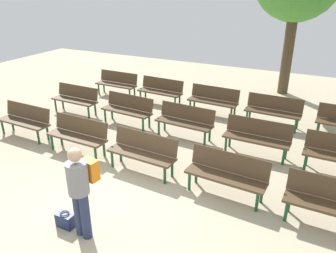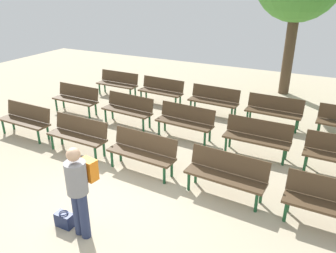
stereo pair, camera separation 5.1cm
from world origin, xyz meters
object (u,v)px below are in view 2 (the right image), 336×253
(visitor_with_backpack, at_px, (79,187))
(bench_r1_c0, at_px, (76,97))
(bench_r2_c3, at_px, (274,110))
(bench_r2_c2, at_px, (214,99))
(bench_r0_c3, at_px, (226,173))
(bench_r1_c2, at_px, (185,120))
(bench_r0_c2, at_px, (143,150))
(bench_r2_c0, at_px, (118,82))
(bench_r1_c1, at_px, (128,108))
(handbag, at_px, (65,220))
(bench_r2_c1, at_px, (161,90))
(bench_r0_c4, at_px, (333,202))
(bench_r0_c1, at_px, (78,133))
(bench_r0_c0, at_px, (26,118))
(bench_r1_c3, at_px, (257,136))

(visitor_with_backpack, bearing_deg, bench_r1_c0, -39.41)
(bench_r2_c3, bearing_deg, bench_r2_c2, 178.73)
(bench_r0_c3, relative_size, bench_r1_c2, 1.00)
(bench_r1_c2, distance_m, bench_r2_c2, 2.00)
(bench_r0_c2, height_order, bench_r1_c0, same)
(bench_r2_c0, height_order, visitor_with_backpack, visitor_with_backpack)
(bench_r1_c1, xyz_separation_m, handbag, (1.51, -4.38, -0.37))
(bench_r2_c3, xyz_separation_m, visitor_with_backpack, (-1.95, -6.18, 0.43))
(bench_r0_c3, height_order, bench_r2_c0, same)
(bench_r0_c3, xyz_separation_m, visitor_with_backpack, (-1.78, -2.18, 0.43))
(bench_r2_c1, distance_m, visitor_with_backpack, 6.73)
(bench_r2_c1, height_order, visitor_with_backpack, visitor_with_backpack)
(bench_r0_c3, height_order, bench_r2_c1, same)
(handbag, bearing_deg, bench_r2_c3, 68.94)
(bench_r1_c0, distance_m, handbag, 5.70)
(bench_r0_c3, xyz_separation_m, bench_r2_c2, (-1.72, 4.12, 0.00))
(bench_r0_c4, xyz_separation_m, bench_r1_c2, (-3.74, 2.22, 0.00))
(bench_r0_c1, bearing_deg, bench_r0_c3, -0.49)
(bench_r0_c0, bearing_deg, bench_r1_c1, 45.08)
(bench_r0_c3, distance_m, bench_r2_c3, 4.01)
(bench_r0_c1, xyz_separation_m, bench_r0_c3, (3.84, -0.14, 0.00))
(bench_r0_c0, height_order, bench_r0_c1, same)
(bench_r1_c2, relative_size, bench_r2_c1, 1.00)
(bench_r0_c4, height_order, bench_r1_c1, same)
(bench_r0_c3, bearing_deg, bench_r0_c0, -178.72)
(bench_r1_c1, bearing_deg, bench_r1_c0, -177.60)
(bench_r0_c3, height_order, bench_r1_c3, same)
(bench_r2_c0, distance_m, bench_r2_c1, 1.88)
(bench_r1_c3, distance_m, bench_r2_c1, 4.47)
(bench_r0_c2, xyz_separation_m, bench_r2_c2, (0.24, 4.05, 0.00))
(bench_r1_c1, height_order, handbag, bench_r1_c1)
(bench_r0_c1, bearing_deg, bench_r0_c4, -0.83)
(bench_r0_c1, bearing_deg, bench_r2_c3, 45.48)
(bench_r2_c0, bearing_deg, bench_r1_c3, -21.26)
(bench_r2_c0, xyz_separation_m, bench_r2_c3, (5.74, -0.33, 0.00))
(bench_r1_c2, bearing_deg, bench_r1_c3, -0.17)
(bench_r1_c2, height_order, bench_r2_c0, same)
(bench_r2_c3, bearing_deg, bench_r1_c1, -152.90)
(visitor_with_backpack, bearing_deg, handbag, 10.17)
(bench_r0_c4, xyz_separation_m, bench_r2_c0, (-7.48, 4.44, 0.00))
(bench_r1_c0, height_order, bench_r1_c3, same)
(bench_r0_c0, distance_m, bench_r2_c2, 5.62)
(bench_r0_c0, height_order, bench_r1_c1, same)
(bench_r0_c0, xyz_separation_m, visitor_with_backpack, (4.00, -2.41, 0.43))
(bench_r2_c2, relative_size, handbag, 5.06)
(bench_r0_c4, distance_m, bench_r1_c2, 4.35)
(bench_r0_c0, bearing_deg, visitor_with_backpack, -29.54)
(bench_r0_c0, height_order, bench_r2_c0, same)
(handbag, bearing_deg, visitor_with_backpack, 1.39)
(bench_r0_c2, bearing_deg, bench_r0_c0, -179.27)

